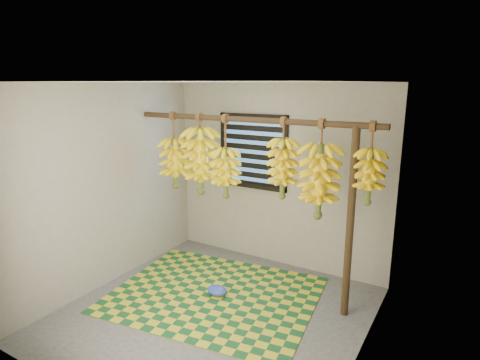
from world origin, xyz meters
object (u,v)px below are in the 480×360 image
Objects in this scene: woven_mat at (214,294)px; banana_bunch_a at (175,163)px; banana_bunch_b at (201,161)px; banana_bunch_f at (369,176)px; support_post at (350,225)px; banana_bunch_e at (319,181)px; banana_bunch_c at (226,173)px; plastic_bag at (217,290)px; banana_bunch_d at (283,168)px.

woven_mat is 1.68m from banana_bunch_a.
banana_bunch_b and banana_bunch_f have the same top height.
banana_bunch_a is 2.39m from banana_bunch_f.
banana_bunch_e is (-0.34, 0.00, 0.41)m from support_post.
banana_bunch_c and banana_bunch_f have the same top height.
banana_bunch_d is at bearing 30.86° from plastic_bag.
banana_bunch_a is 1.18× the size of banana_bunch_f.
support_post is 7.94× the size of plastic_bag.
plastic_bag is 0.26× the size of banana_bunch_b.
plastic_bag is at bearing -164.94° from support_post.
banana_bunch_f reaches higher than plastic_bag.
plastic_bag is 0.26× the size of banana_bunch_a.
banana_bunch_b is 1.00× the size of banana_bunch_c.
support_post is 0.88× the size of woven_mat.
plastic_bag is 0.29× the size of banana_bunch_d.
banana_bunch_c is 1.21× the size of banana_bunch_f.
banana_bunch_d is (0.62, 0.37, 1.44)m from plastic_bag.
plastic_bag is at bearing -166.36° from banana_bunch_f.
banana_bunch_e reaches higher than woven_mat.
plastic_bag is at bearing 14.39° from woven_mat.
support_post reaches higher than plastic_bag.
banana_bunch_f is at bearing 0.00° from banana_bunch_d.
banana_bunch_d is (1.49, -0.00, 0.09)m from banana_bunch_a.
woven_mat is 1.58m from banana_bunch_b.
banana_bunch_e is at bearing 0.00° from banana_bunch_c.
banana_bunch_a is at bearing 156.82° from plastic_bag.
banana_bunch_e and banana_bunch_f have the same top height.
plastic_bag is at bearing -23.18° from banana_bunch_a.
banana_bunch_d is at bearing -0.00° from banana_bunch_a.
banana_bunch_e is at bearing 19.72° from plastic_bag.
woven_mat is 2.83× the size of banana_bunch_f.
banana_bunch_c is at bearing -180.00° from banana_bunch_e.
banana_bunch_d reaches higher than plastic_bag.
banana_bunch_b is at bearing 180.00° from support_post.
banana_bunch_b is at bearing -180.00° from banana_bunch_e.
banana_bunch_c and banana_bunch_d have the same top height.
banana_bunch_f is (0.49, 0.00, 0.11)m from banana_bunch_e.
woven_mat is at bearing -79.25° from banana_bunch_c.
banana_bunch_f is at bearing 0.00° from banana_bunch_e.
woven_mat is 1.81m from banana_bunch_e.
banana_bunch_c reaches higher than plastic_bag.
support_post is at bearing 0.00° from banana_bunch_a.
banana_bunch_d is 0.86× the size of banana_bunch_e.
banana_bunch_a reaches higher than plastic_bag.
banana_bunch_b is 1.20× the size of banana_bunch_f.
banana_bunch_d is (0.65, 0.38, 1.50)m from woven_mat.
plastic_bag is 0.25× the size of banana_bunch_e.
banana_bunch_e is (1.90, 0.00, 0.00)m from banana_bunch_a.
banana_bunch_b and banana_bunch_d have the same top height.
plastic_bag is at bearing -160.28° from banana_bunch_e.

